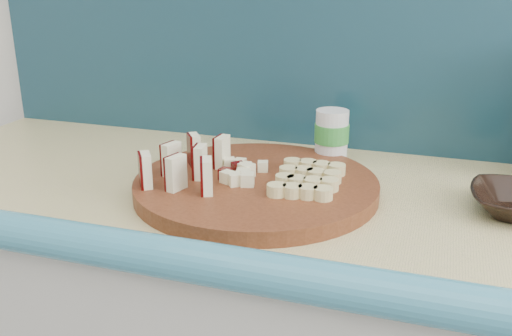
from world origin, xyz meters
The scene contains 6 objects.
backsplash centered at (0.10, 1.79, 1.16)m, with size 2.20×0.02×0.50m, color teal.
cutting_board centered at (-0.25, 1.46, 0.92)m, with size 0.43×0.43×0.03m, color #4B2210.
apple_wedges centered at (-0.36, 1.43, 0.97)m, with size 0.13×0.17×0.06m.
apple_chunks centered at (-0.28, 1.46, 0.95)m, with size 0.07×0.07×0.02m.
banana_slices centered at (-0.16, 1.47, 0.95)m, with size 0.11×0.16×0.02m.
canister centered at (-0.15, 1.66, 0.97)m, with size 0.07×0.07×0.11m.
Camera 1 is at (0.05, 0.57, 1.29)m, focal length 40.00 mm.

